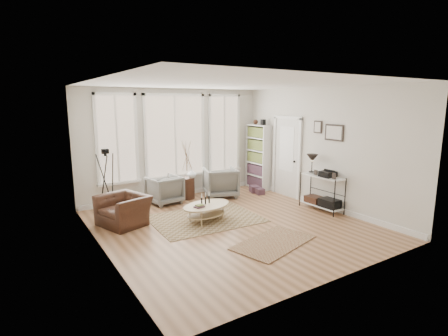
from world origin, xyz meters
TOP-DOWN VIEW (x-y plane):
  - room at (0.02, 0.03)m, footprint 5.50×5.54m
  - bay_window at (0.00, 2.71)m, footprint 4.14×0.12m
  - door at (2.57, 1.15)m, footprint 0.09×1.06m
  - bookcase at (2.44, 2.23)m, footprint 0.31×0.85m
  - low_shelf at (2.38, -0.30)m, footprint 0.38×1.08m
  - wall_art at (2.58, -0.27)m, footprint 0.04×0.88m
  - rug_main at (-0.28, 0.62)m, footprint 2.40×1.84m
  - rug_runner at (0.11, -1.24)m, footprint 1.76×1.27m
  - coffee_table at (-0.33, 0.48)m, footprint 1.29×0.98m
  - armchair_left at (-0.55, 2.24)m, footprint 0.85×0.87m
  - armchair_right at (1.00, 2.04)m, footprint 1.08×1.10m
  - side_table at (0.14, 2.32)m, footprint 0.38×0.38m
  - vase at (0.23, 2.24)m, footprint 0.30×0.30m
  - accent_chair at (-1.90, 1.22)m, footprint 1.19×1.11m
  - tripod_camera at (-2.02, 2.00)m, footprint 0.54×0.54m
  - book_stack_near at (2.05, 1.89)m, footprint 0.31×0.35m
  - book_stack_far at (2.05, 1.64)m, footprint 0.24×0.29m

SIDE VIEW (x-z plane):
  - rug_main at x=-0.28m, z-range 0.00..0.01m
  - rug_runner at x=0.11m, z-range 0.01..0.02m
  - book_stack_far at x=2.05m, z-range 0.00..0.17m
  - book_stack_near at x=2.05m, z-range 0.00..0.19m
  - coffee_table at x=-0.33m, z-range 0.02..0.55m
  - accent_chair at x=-1.90m, z-range 0.00..0.63m
  - armchair_left at x=-0.55m, z-range 0.00..0.71m
  - armchair_right at x=1.00m, z-range 0.00..0.79m
  - low_shelf at x=2.38m, z-range -0.14..1.16m
  - vase at x=0.23m, z-range 0.57..0.81m
  - tripod_camera at x=-2.02m, z-range -0.06..1.47m
  - side_table at x=0.14m, z-range -0.03..1.56m
  - bookcase at x=2.44m, z-range -0.07..1.99m
  - door at x=2.57m, z-range 0.01..2.23m
  - room at x=0.02m, z-range -0.02..2.88m
  - bay_window at x=0.00m, z-range 0.49..2.73m
  - wall_art at x=2.58m, z-range 1.66..2.10m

